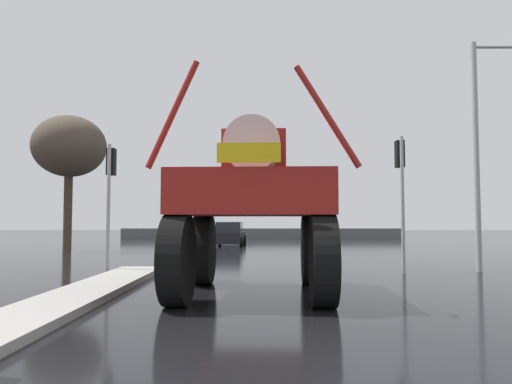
% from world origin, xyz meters
% --- Properties ---
extents(ground_plane, '(120.00, 120.00, 0.00)m').
position_xyz_m(ground_plane, '(0.00, 18.00, 0.00)').
color(ground_plane, black).
extents(median_island, '(1.31, 11.29, 0.15)m').
position_xyz_m(median_island, '(-4.18, 4.64, 0.07)').
color(median_island, '#9E9B93').
rests_on(median_island, ground).
extents(oversize_sprayer, '(4.02, 5.06, 4.61)m').
position_xyz_m(oversize_sprayer, '(-0.63, 5.48, 1.96)').
color(oversize_sprayer, black).
rests_on(oversize_sprayer, ground).
extents(sedan_ahead, '(2.05, 4.18, 1.52)m').
position_xyz_m(sedan_ahead, '(-2.28, 26.40, 0.71)').
color(sedan_ahead, black).
rests_on(sedan_ahead, ground).
extents(traffic_signal_near_left, '(0.24, 0.54, 3.95)m').
position_xyz_m(traffic_signal_near_left, '(-5.11, 9.79, 2.88)').
color(traffic_signal_near_left, '#A8AAAF').
rests_on(traffic_signal_near_left, ground).
extents(traffic_signal_near_right, '(0.24, 0.54, 4.19)m').
position_xyz_m(traffic_signal_near_right, '(3.91, 9.79, 3.06)').
color(traffic_signal_near_right, '#A8AAAF').
rests_on(traffic_signal_near_right, ground).
extents(streetlight_near_right, '(2.23, 0.24, 7.32)m').
position_xyz_m(streetlight_near_right, '(6.59, 10.06, 4.14)').
color(streetlight_near_right, '#A8AAAF').
rests_on(streetlight_near_right, ground).
extents(bare_tree_left, '(3.82, 3.82, 7.16)m').
position_xyz_m(bare_tree_left, '(-10.47, 20.23, 5.48)').
color(bare_tree_left, '#473828').
rests_on(bare_tree_left, ground).
extents(roadside_barrier, '(25.82, 0.24, 0.90)m').
position_xyz_m(roadside_barrier, '(0.00, 39.09, 0.45)').
color(roadside_barrier, '#59595B').
rests_on(roadside_barrier, ground).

